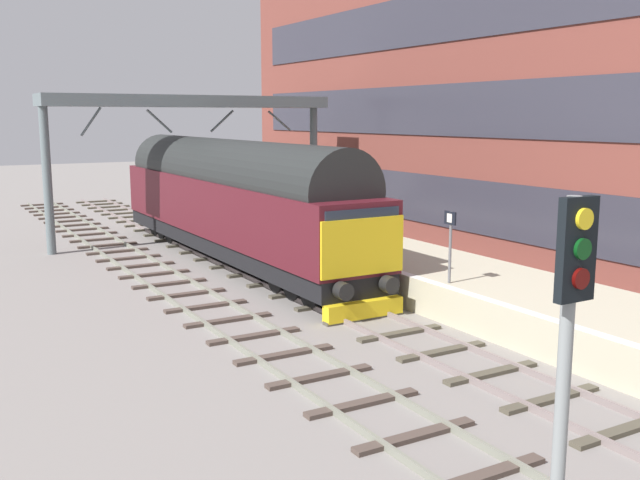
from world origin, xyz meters
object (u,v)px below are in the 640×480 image
Objects in this scene: diesel_locomotive at (231,198)px; waiting_passenger at (369,215)px; signal_post_near at (566,376)px; platform_number_sign at (450,236)px.

waiting_passenger is (3.89, -3.55, -0.49)m from diesel_locomotive.
diesel_locomotive is 3.85× the size of signal_post_near.
signal_post_near is at bearing -125.28° from platform_number_sign.
signal_post_near is at bearing 167.61° from waiting_passenger.
diesel_locomotive is 5.29m from waiting_passenger.
signal_post_near is 12.82m from platform_number_sign.
signal_post_near is 19.45m from waiting_passenger.
diesel_locomotive is at bearing 101.54° from platform_number_sign.
diesel_locomotive reaches higher than waiting_passenger.
diesel_locomotive is at bearing 63.55° from waiting_passenger.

